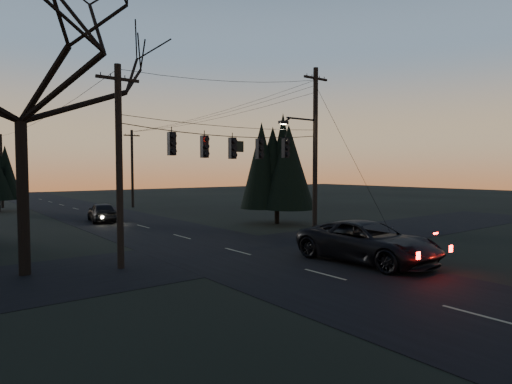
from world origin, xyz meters
TOP-DOWN VIEW (x-y plane):
  - ground_plane at (0.00, 0.00)m, footprint 160.00×160.00m
  - main_road at (0.00, 20.00)m, footprint 8.00×120.00m
  - cross_road at (0.00, 10.00)m, footprint 60.00×7.00m
  - utility_pole_right at (5.50, 10.00)m, footprint 5.00×0.30m
  - utility_pole_left at (-6.00, 10.00)m, footprint 1.80×0.30m
  - utility_pole_far_r at (5.50, 38.00)m, footprint 1.80×0.30m
  - utility_pole_far_l at (-6.00, 46.00)m, footprint 0.30×0.30m
  - span_signal_assembly at (-0.24, 10.00)m, footprint 11.50×0.44m
  - bare_tree_left at (-9.41, 11.18)m, footprint 9.64×9.64m
  - evergreen_right at (8.88, 17.39)m, footprint 4.42×4.42m
  - suv_near at (3.20, 4.41)m, footprint 3.34×6.70m
  - sedan_oncoming_a at (-1.43, 26.72)m, footprint 2.54×4.79m

SIDE VIEW (x-z plane):
  - ground_plane at x=0.00m, z-range 0.00..0.00m
  - utility_pole_right at x=5.50m, z-range -5.00..5.00m
  - utility_pole_left at x=-6.00m, z-range -4.25..4.25m
  - utility_pole_far_r at x=5.50m, z-range -4.25..4.25m
  - utility_pole_far_l at x=-6.00m, z-range -4.00..4.00m
  - cross_road at x=0.00m, z-range 0.00..0.02m
  - main_road at x=0.00m, z-range 0.00..0.02m
  - sedan_oncoming_a at x=-1.43m, z-range 0.00..1.55m
  - suv_near at x=3.20m, z-range 0.00..1.82m
  - evergreen_right at x=8.88m, z-range 0.59..8.68m
  - span_signal_assembly at x=-0.24m, z-range 4.51..6.05m
  - bare_tree_left at x=-9.41m, z-range 2.40..14.44m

